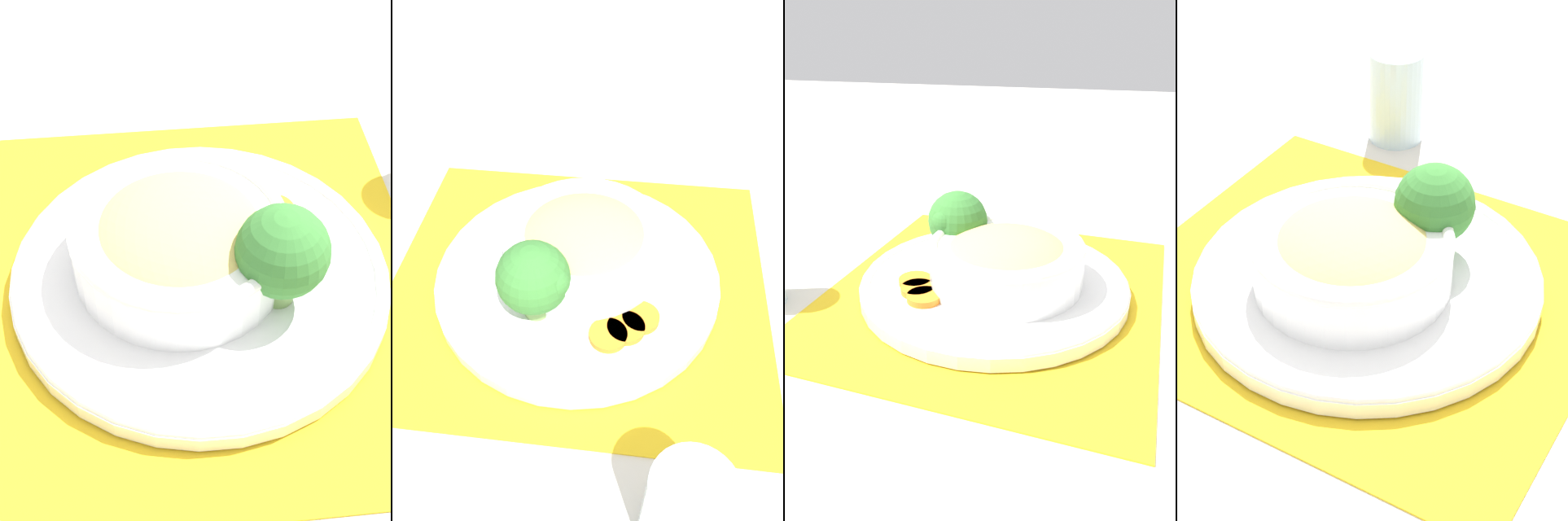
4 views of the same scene
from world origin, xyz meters
TOP-DOWN VIEW (x-y plane):
  - ground_plane at (0.00, 0.00)m, footprint 4.00×4.00m
  - placemat at (0.00, 0.00)m, footprint 0.47×0.44m
  - plate at (0.00, 0.00)m, footprint 0.33×0.33m
  - bowl at (-0.01, -0.02)m, footprint 0.18×0.18m
  - broccoli_floret at (0.04, 0.06)m, footprint 0.08×0.08m
  - carrot_slice_near at (-0.04, 0.09)m, footprint 0.04×0.04m
  - carrot_slice_middle at (-0.05, 0.08)m, footprint 0.04×0.04m
  - carrot_slice_far at (-0.07, 0.07)m, footprint 0.04×0.04m
  - water_glass at (-0.09, 0.27)m, footprint 0.06×0.06m

SIDE VIEW (x-z plane):
  - ground_plane at x=0.00m, z-range 0.00..0.00m
  - placemat at x=0.00m, z-range 0.00..0.00m
  - plate at x=0.00m, z-range 0.00..0.03m
  - carrot_slice_near at x=-0.04m, z-range 0.02..0.03m
  - carrot_slice_middle at x=-0.05m, z-range 0.02..0.03m
  - carrot_slice_far at x=-0.07m, z-range 0.02..0.03m
  - water_glass at x=-0.09m, z-range -0.01..0.10m
  - bowl at x=-0.01m, z-range 0.02..0.09m
  - broccoli_floret at x=0.04m, z-range 0.03..0.12m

